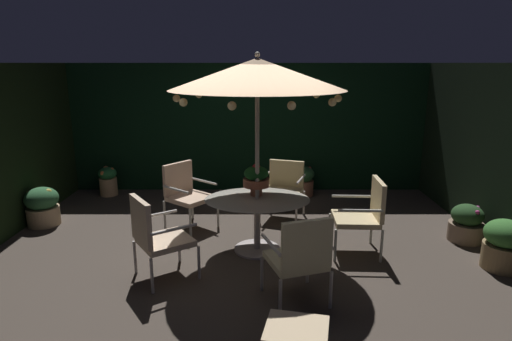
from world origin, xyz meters
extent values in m
cube|color=#433931|center=(0.00, 0.00, -0.01)|extent=(7.57, 6.64, 0.02)
cube|color=black|center=(0.00, 3.17, 1.26)|extent=(7.57, 0.30, 2.52)
cylinder|color=#B9ADAB|center=(0.17, 0.12, 0.01)|extent=(0.63, 0.63, 0.03)
cylinder|color=#B9ADAB|center=(0.17, 0.12, 0.36)|extent=(0.09, 0.09, 0.72)
ellipsoid|color=#B3AFA0|center=(0.17, 0.12, 0.74)|extent=(1.42, 1.12, 0.03)
cylinder|color=#B9B4A6|center=(0.17, 0.12, 1.16)|extent=(0.06, 0.06, 2.32)
cone|color=tan|center=(0.17, 0.12, 2.38)|extent=(2.24, 2.24, 0.39)
sphere|color=#B9B4A6|center=(0.17, 0.12, 2.62)|extent=(0.07, 0.07, 0.07)
sphere|color=#F9DB8C|center=(1.19, 0.09, 2.08)|extent=(0.10, 0.10, 0.10)
sphere|color=#F9DB8C|center=(1.00, 0.71, 2.08)|extent=(0.10, 0.10, 0.10)
sphere|color=#F9DB8C|center=(0.53, 1.07, 2.08)|extent=(0.10, 0.10, 0.10)
sphere|color=#F9DB8C|center=(-0.18, 1.08, 2.08)|extent=(0.10, 0.10, 0.10)
sphere|color=#F9DB8C|center=(-0.65, 0.73, 2.08)|extent=(0.10, 0.10, 0.10)
sphere|color=#F9DB8C|center=(-0.85, 0.10, 2.08)|extent=(0.10, 0.10, 0.10)
sphere|color=#F9DB8C|center=(-0.67, -0.46, 2.08)|extent=(0.10, 0.10, 0.10)
sphere|color=#F9DB8C|center=(-0.10, -0.87, 2.08)|extent=(0.10, 0.10, 0.10)
sphere|color=#F9DB8C|center=(0.53, -0.84, 2.08)|extent=(0.10, 0.10, 0.10)
sphere|color=#F9DB8C|center=(1.02, -0.44, 2.08)|extent=(0.10, 0.10, 0.10)
cylinder|color=#AB694A|center=(0.16, 0.25, 0.82)|extent=(0.16, 0.16, 0.13)
cylinder|color=#A95F42|center=(0.16, 0.25, 0.94)|extent=(0.36, 0.36, 0.11)
ellipsoid|color=#164B1C|center=(0.16, 0.25, 1.06)|extent=(0.33, 0.33, 0.20)
sphere|color=red|center=(0.16, 0.25, 1.14)|extent=(0.12, 0.12, 0.12)
cylinder|color=#B5B5A5|center=(1.18, -0.22, 0.22)|extent=(0.04, 0.04, 0.44)
cylinder|color=#B5B5A5|center=(1.21, 0.37, 0.22)|extent=(0.04, 0.04, 0.44)
cylinder|color=#B5B5A5|center=(1.77, -0.25, 0.22)|extent=(0.04, 0.04, 0.44)
cylinder|color=#B5B5A5|center=(1.80, 0.35, 0.22)|extent=(0.04, 0.04, 0.44)
cube|color=beige|center=(1.49, 0.06, 0.48)|extent=(0.60, 0.61, 0.07)
cube|color=beige|center=(1.77, 0.05, 0.77)|extent=(0.08, 0.57, 0.51)
cylinder|color=#B5B5A5|center=(1.48, -0.24, 0.70)|extent=(0.57, 0.06, 0.04)
cylinder|color=#B5B5A5|center=(1.50, 0.36, 0.70)|extent=(0.57, 0.06, 0.04)
cylinder|color=#BBB1A9|center=(0.79, 1.00, 0.21)|extent=(0.04, 0.04, 0.41)
cylinder|color=#BBB1A9|center=(0.20, 1.20, 0.21)|extent=(0.04, 0.04, 0.41)
cylinder|color=#BBB1A9|center=(0.97, 1.55, 0.21)|extent=(0.04, 0.04, 0.41)
cylinder|color=#BBB1A9|center=(0.38, 1.74, 0.21)|extent=(0.04, 0.04, 0.41)
cube|color=beige|center=(0.59, 1.37, 0.45)|extent=(0.74, 0.72, 0.07)
cube|color=beige|center=(0.67, 1.63, 0.71)|extent=(0.58, 0.24, 0.44)
cylinder|color=#BBB1A9|center=(0.88, 1.28, 0.70)|extent=(0.21, 0.53, 0.04)
cylinder|color=#BBB1A9|center=(0.29, 1.47, 0.70)|extent=(0.21, 0.53, 0.04)
cylinder|color=#B7B6A9|center=(-0.45, 0.99, 0.22)|extent=(0.04, 0.04, 0.45)
cylinder|color=#B7B6A9|center=(-0.81, 0.54, 0.22)|extent=(0.04, 0.04, 0.45)
cylinder|color=#B7B6A9|center=(-0.90, 1.36, 0.22)|extent=(0.04, 0.04, 0.45)
cylinder|color=#B7B6A9|center=(-1.27, 0.91, 0.22)|extent=(0.04, 0.04, 0.45)
cube|color=beige|center=(-0.86, 0.95, 0.48)|extent=(0.80, 0.80, 0.07)
cube|color=beige|center=(-1.08, 1.13, 0.76)|extent=(0.40, 0.47, 0.49)
cylinder|color=#B7B6A9|center=(-0.67, 1.18, 0.69)|extent=(0.46, 0.38, 0.04)
cylinder|color=#B7B6A9|center=(-1.04, 0.73, 0.69)|extent=(0.46, 0.38, 0.04)
cylinder|color=#B8B2AC|center=(-0.84, -0.22, 0.21)|extent=(0.04, 0.04, 0.42)
cylinder|color=#B8B2AC|center=(-0.53, -0.69, 0.21)|extent=(0.04, 0.04, 0.42)
cylinder|color=#B8B2AC|center=(-1.33, -0.55, 0.21)|extent=(0.04, 0.04, 0.42)
cylinder|color=#B8B2AC|center=(-1.01, -1.02, 0.21)|extent=(0.04, 0.04, 0.42)
cube|color=beige|center=(-0.93, -0.62, 0.46)|extent=(0.78, 0.78, 0.07)
cube|color=beige|center=(-1.16, -0.78, 0.76)|extent=(0.35, 0.48, 0.54)
cylinder|color=#B8B2AC|center=(-1.08, -0.39, 0.70)|extent=(0.48, 0.34, 0.04)
cylinder|color=#B8B2AC|center=(-0.77, -0.86, 0.70)|extent=(0.48, 0.34, 0.04)
cylinder|color=#BBB1A8|center=(0.22, -0.95, 0.21)|extent=(0.04, 0.04, 0.42)
cylinder|color=#BBB1A8|center=(0.76, -0.78, 0.21)|extent=(0.04, 0.04, 0.42)
cylinder|color=#BBB1A8|center=(0.40, -1.50, 0.21)|extent=(0.04, 0.04, 0.42)
cylinder|color=#BBB1A8|center=(0.94, -1.33, 0.21)|extent=(0.04, 0.04, 0.42)
cube|color=beige|center=(0.58, -1.14, 0.46)|extent=(0.70, 0.70, 0.07)
cube|color=beige|center=(0.66, -1.40, 0.75)|extent=(0.53, 0.22, 0.52)
cylinder|color=#BBB1A8|center=(0.31, -1.23, 0.68)|extent=(0.20, 0.53, 0.04)
cylinder|color=#BBB1A8|center=(0.85, -1.05, 0.68)|extent=(0.20, 0.53, 0.04)
cylinder|color=#B9AEA8|center=(0.30, -1.94, 0.14)|extent=(0.03, 0.03, 0.29)
cylinder|color=#B9AEA8|center=(0.78, -2.04, 0.14)|extent=(0.03, 0.03, 0.29)
cube|color=beige|center=(0.49, -2.20, 0.33)|extent=(0.61, 0.56, 0.08)
cylinder|color=tan|center=(-3.24, 1.07, 0.15)|extent=(0.49, 0.49, 0.30)
ellipsoid|color=#2E6137|center=(-3.24, 1.07, 0.44)|extent=(0.51, 0.51, 0.36)
sphere|color=#E9D258|center=(-3.11, 1.06, 0.55)|extent=(0.10, 0.10, 0.10)
sphere|color=yellow|center=(-3.22, 1.20, 0.49)|extent=(0.09, 0.09, 0.09)
sphere|color=#E3CA48|center=(-3.45, 1.12, 0.51)|extent=(0.08, 0.08, 0.08)
sphere|color=yellow|center=(-3.25, 0.91, 0.48)|extent=(0.10, 0.10, 0.10)
cylinder|color=#7F6752|center=(3.21, 0.46, 0.13)|extent=(0.49, 0.49, 0.27)
ellipsoid|color=#234420|center=(3.21, 0.46, 0.39)|extent=(0.44, 0.44, 0.31)
sphere|color=#AA468A|center=(3.34, 0.47, 0.49)|extent=(0.07, 0.07, 0.07)
sphere|color=#BE3686|center=(3.24, 0.56, 0.49)|extent=(0.07, 0.07, 0.07)
sphere|color=#A84272|center=(3.12, 0.54, 0.43)|extent=(0.09, 0.09, 0.09)
sphere|color=#AA3283|center=(3.09, 0.40, 0.41)|extent=(0.11, 0.11, 0.11)
sphere|color=#B23373|center=(3.25, 0.29, 0.49)|extent=(0.06, 0.06, 0.06)
cylinder|color=olive|center=(3.25, -0.42, 0.16)|extent=(0.49, 0.49, 0.33)
ellipsoid|color=#37702F|center=(3.25, -0.42, 0.46)|extent=(0.50, 0.50, 0.35)
sphere|color=#E6516F|center=(3.29, -0.27, 0.55)|extent=(0.08, 0.08, 0.08)
sphere|color=#EB5070|center=(3.13, -0.39, 0.49)|extent=(0.10, 0.10, 0.10)
cylinder|color=tan|center=(-2.73, 2.65, 0.17)|extent=(0.33, 0.33, 0.35)
ellipsoid|color=#257238|center=(-2.73, 2.65, 0.44)|extent=(0.34, 0.34, 0.24)
sphere|color=orange|center=(-2.63, 2.65, 0.52)|extent=(0.07, 0.07, 0.07)
sphere|color=#DC8447|center=(-2.78, 2.72, 0.52)|extent=(0.11, 0.11, 0.11)
sphere|color=#EE8B41|center=(-2.77, 2.53, 0.47)|extent=(0.09, 0.09, 0.09)
cylinder|color=#A3654D|center=(1.05, 2.65, 0.15)|extent=(0.44, 0.44, 0.30)
ellipsoid|color=#26512D|center=(1.05, 2.65, 0.42)|extent=(0.46, 0.46, 0.32)
sphere|color=red|center=(1.19, 2.68, 0.53)|extent=(0.07, 0.07, 0.07)
sphere|color=red|center=(0.98, 2.73, 0.48)|extent=(0.08, 0.08, 0.08)
sphere|color=#DA3841|center=(0.96, 2.56, 0.46)|extent=(0.11, 0.11, 0.11)
camera|label=1|loc=(0.15, -5.33, 2.52)|focal=29.90mm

